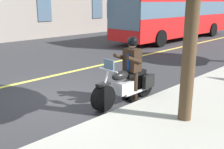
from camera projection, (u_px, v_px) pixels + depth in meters
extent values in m
plane|color=#333335|center=(62.00, 96.00, 7.61)|extent=(80.00, 80.00, 0.00)
cube|color=#E5DB4C|center=(28.00, 81.00, 8.97)|extent=(60.00, 0.16, 0.01)
cylinder|color=black|center=(103.00, 98.00, 6.52)|extent=(0.66, 0.20, 0.66)
cylinder|color=black|center=(143.00, 84.00, 7.57)|extent=(0.66, 0.20, 0.66)
cube|color=silver|center=(125.00, 87.00, 7.04)|extent=(0.56, 0.28, 0.32)
ellipsoid|color=black|center=(120.00, 76.00, 6.80)|extent=(0.56, 0.28, 0.24)
cube|color=black|center=(134.00, 73.00, 7.19)|extent=(0.70, 0.28, 0.12)
cube|color=black|center=(149.00, 81.00, 7.35)|extent=(0.40, 0.12, 0.36)
cube|color=black|center=(136.00, 78.00, 7.65)|extent=(0.40, 0.12, 0.36)
cylinder|color=silver|center=(104.00, 87.00, 6.46)|extent=(0.35, 0.05, 0.76)
cylinder|color=silver|center=(108.00, 70.00, 6.46)|extent=(0.04, 0.60, 0.04)
cube|color=black|center=(103.00, 84.00, 6.42)|extent=(0.36, 0.16, 0.06)
cylinder|color=silver|center=(137.00, 92.00, 7.17)|extent=(0.90, 0.08, 0.08)
cube|color=slate|center=(109.00, 65.00, 6.44)|extent=(0.04, 0.32, 0.28)
cylinder|color=black|center=(135.00, 86.00, 7.12)|extent=(0.14, 0.14, 0.84)
cube|color=black|center=(133.00, 100.00, 7.18)|extent=(0.26, 0.11, 0.10)
cylinder|color=black|center=(128.00, 84.00, 7.29)|extent=(0.14, 0.14, 0.84)
cube|color=black|center=(127.00, 98.00, 7.35)|extent=(0.26, 0.11, 0.10)
cube|color=black|center=(132.00, 60.00, 7.02)|extent=(0.32, 0.40, 0.60)
cube|color=navy|center=(128.00, 62.00, 6.92)|extent=(0.02, 0.07, 0.44)
cylinder|color=black|center=(134.00, 60.00, 6.73)|extent=(0.55, 0.10, 0.28)
cylinder|color=black|center=(121.00, 57.00, 7.03)|extent=(0.55, 0.10, 0.28)
sphere|color=tan|center=(133.00, 44.00, 6.90)|extent=(0.22, 0.22, 0.22)
sphere|color=black|center=(133.00, 42.00, 6.89)|extent=(0.28, 0.28, 0.28)
cube|color=red|center=(177.00, 13.00, 18.47)|extent=(11.00, 2.50, 2.85)
cube|color=slate|center=(177.00, 8.00, 18.38)|extent=(11.04, 2.52, 0.90)
cube|color=slate|center=(123.00, 12.00, 14.65)|extent=(0.06, 2.40, 1.90)
cylinder|color=black|center=(160.00, 38.00, 15.53)|extent=(1.00, 0.30, 1.00)
cylinder|color=black|center=(129.00, 35.00, 17.17)|extent=(1.00, 0.30, 1.00)
cylinder|color=black|center=(212.00, 30.00, 20.18)|extent=(1.00, 0.30, 1.00)
cylinder|color=black|center=(184.00, 28.00, 21.81)|extent=(1.00, 0.30, 1.00)
cylinder|color=#4C3823|center=(190.00, 46.00, 5.38)|extent=(0.28, 0.28, 3.20)
cube|color=slate|center=(97.00, 8.00, 22.24)|extent=(1.10, 0.06, 1.60)
cube|color=slate|center=(44.00, 10.00, 18.82)|extent=(1.10, 0.06, 1.60)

